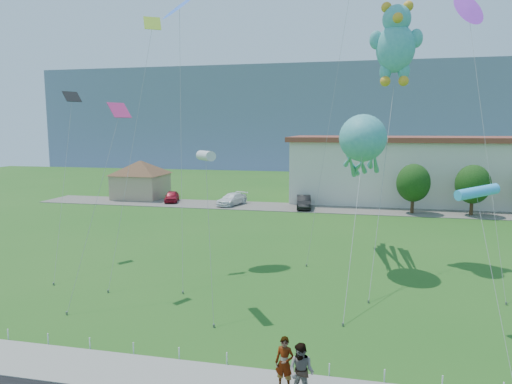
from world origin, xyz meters
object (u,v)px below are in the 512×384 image
parked_car_white (232,199)px  teddy_bear_kite (396,42)px  pedestrian_left (285,363)px  parked_car_red (172,196)px  octopus_kite (362,148)px  pedestrian_right (301,372)px  pavilion (141,176)px  parked_car_black (304,202)px

parked_car_white → teddy_bear_kite: bearing=-30.1°
pedestrian_left → parked_car_red: (-20.20, 38.34, -0.31)m
parked_car_red → octopus_kite: octopus_kite is taller
pedestrian_right → pavilion: bearing=142.1°
pavilion → parked_car_black: size_ratio=2.02×
pavilion → parked_car_white: (13.33, -2.99, -2.26)m
pavilion → octopus_kite: octopus_kite is taller
octopus_kite → teddy_bear_kite: (2.07, 2.76, 7.19)m
octopus_kite → pavilion: bearing=139.0°
octopus_kite → pedestrian_right: bearing=-96.9°
pavilion → pedestrian_right: pavilion is taller
pedestrian_right → parked_car_white: (-12.82, 38.12, -0.31)m
parked_car_black → teddy_bear_kite: 24.54m
pavilion → pedestrian_right: 48.76m
pavilion → parked_car_black: pavilion is taller
parked_car_red → parked_car_black: size_ratio=0.87×
pedestrian_left → pedestrian_right: size_ratio=0.97×
parked_car_white → teddy_bear_kite: size_ratio=0.27×
parked_car_black → parked_car_red: bearing=168.6°
parked_car_white → parked_car_black: size_ratio=1.06×
pedestrian_left → teddy_bear_kite: teddy_bear_kite is taller
pedestrian_right → teddy_bear_kite: size_ratio=0.11×
octopus_kite → parked_car_white: bearing=124.6°
teddy_bear_kite → pedestrian_right: bearing=-101.9°
pedestrian_right → parked_car_white: bearing=128.2°
pavilion → pedestrian_left: pavilion is taller
parked_car_red → parked_car_black: 16.84m
teddy_bear_kite → pedestrian_left: bearing=-104.1°
pedestrian_left → parked_car_white: (-12.16, 37.62, -0.28)m
pavilion → octopus_kite: size_ratio=0.58×
pavilion → octopus_kite: bearing=-41.0°
parked_car_black → octopus_kite: 22.93m
pedestrian_left → parked_car_red: size_ratio=0.48×
pavilion → parked_car_white: 13.85m
octopus_kite → parked_car_black: bearing=106.2°
pavilion → pedestrian_left: (25.49, -40.61, -1.98)m
pavilion → parked_car_red: (5.29, -2.27, -2.29)m
pedestrian_right → parked_car_red: (-20.85, 38.85, -0.34)m
parked_car_black → octopus_kite: bearing=-80.8°
pavilion → pedestrian_right: (26.14, -41.11, -1.95)m
pedestrian_left → parked_car_white: pedestrian_left is taller
parked_car_white → parked_car_black: bearing=14.1°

